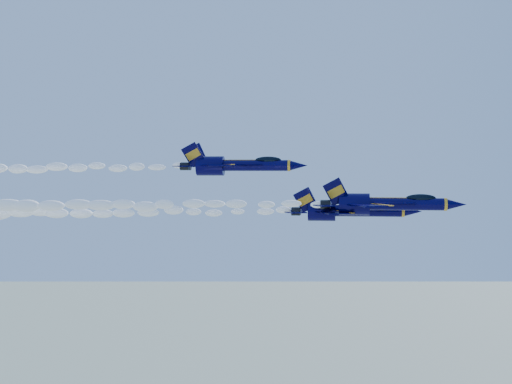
# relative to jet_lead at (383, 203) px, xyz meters

# --- Properties ---
(jet_lead) EXTENTS (16.50, 13.53, 6.13)m
(jet_lead) POSITION_rel_jet_lead_xyz_m (0.00, 0.00, 0.00)
(jet_lead) COLOR #030031
(smoke_trail_jet_lead) EXTENTS (63.72, 2.23, 2.01)m
(smoke_trail_jet_lead) POSITION_rel_jet_lead_xyz_m (-38.91, -0.00, -0.49)
(smoke_trail_jet_lead) COLOR white
(jet_second) EXTENTS (15.65, 12.84, 5.82)m
(jet_second) POSITION_rel_jet_lead_xyz_m (-4.05, 4.23, -1.07)
(jet_second) COLOR #030031
(smoke_trail_jet_second) EXTENTS (63.72, 2.12, 1.91)m
(smoke_trail_jet_second) POSITION_rel_jet_lead_xyz_m (-42.60, 4.23, -1.55)
(smoke_trail_jet_second) COLOR white
(jet_third) EXTENTS (17.38, 14.26, 6.46)m
(jet_third) POSITION_rel_jet_lead_xyz_m (-19.26, 13.23, 4.55)
(jet_third) COLOR #030031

